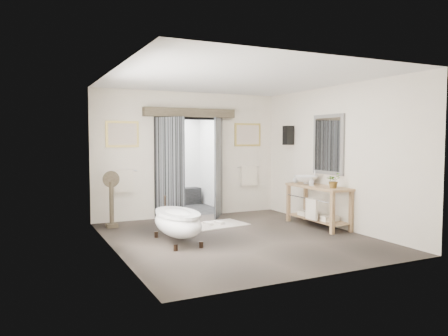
{
  "coord_description": "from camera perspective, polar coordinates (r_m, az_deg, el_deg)",
  "views": [
    {
      "loc": [
        -3.66,
        -7.04,
        1.81
      ],
      "look_at": [
        0.0,
        0.6,
        1.25
      ],
      "focal_mm": 35.0,
      "sensor_mm": 36.0,
      "label": 1
    }
  ],
  "objects": [
    {
      "name": "soap_bottle_b",
      "position": [
        9.72,
        9.33,
        -1.45
      ],
      "size": [
        0.15,
        0.15,
        0.16
      ],
      "primitive_type": "imported",
      "rotation": [
        0.0,
        0.0,
        -0.21
      ],
      "color": "gray",
      "rests_on": "vanity"
    },
    {
      "name": "basin",
      "position": [
        9.53,
        10.69,
        -1.53
      ],
      "size": [
        0.53,
        0.53,
        0.18
      ],
      "primitive_type": "imported",
      "rotation": [
        0.0,
        0.0,
        -0.01
      ],
      "color": "white",
      "rests_on": "vanity"
    },
    {
      "name": "ground_plane",
      "position": [
        8.14,
        1.85,
        -9.07
      ],
      "size": [
        5.0,
        5.0,
        0.0
      ],
      "primitive_type": "plane",
      "color": "brown"
    },
    {
      "name": "shower_room",
      "position": [
        11.66,
        -7.22,
        -0.69
      ],
      "size": [
        2.22,
        2.01,
        2.51
      ],
      "color": "black",
      "rests_on": "ground_plane"
    },
    {
      "name": "pedestal_mirror",
      "position": [
        9.27,
        -14.48,
        -4.46
      ],
      "size": [
        0.34,
        0.22,
        1.17
      ],
      "color": "brown",
      "rests_on": "ground_plane"
    },
    {
      "name": "clawfoot_tub",
      "position": [
        7.74,
        -6.1,
        -7.01
      ],
      "size": [
        0.68,
        1.53,
        0.74
      ],
      "color": "black",
      "rests_on": "ground_plane"
    },
    {
      "name": "soap_bottle_a",
      "position": [
        9.17,
        11.32,
        -1.75
      ],
      "size": [
        0.1,
        0.11,
        0.18
      ],
      "primitive_type": "imported",
      "rotation": [
        0.0,
        0.0,
        -0.36
      ],
      "color": "gray",
      "rests_on": "vanity"
    },
    {
      "name": "room_shell",
      "position": [
        7.81,
        2.07,
        4.13
      ],
      "size": [
        4.52,
        5.02,
        2.91
      ],
      "color": "beige",
      "rests_on": "ground_plane"
    },
    {
      "name": "rug",
      "position": [
        9.31,
        -0.91,
        -7.39
      ],
      "size": [
        1.31,
        0.97,
        0.01
      ],
      "primitive_type": "cube",
      "rotation": [
        0.0,
        0.0,
        0.15
      ],
      "color": "silver",
      "rests_on": "ground_plane"
    },
    {
      "name": "slippers",
      "position": [
        9.3,
        -1.34,
        -7.19
      ],
      "size": [
        0.4,
        0.28,
        0.05
      ],
      "color": "white",
      "rests_on": "rug"
    },
    {
      "name": "plant",
      "position": [
        8.82,
        14.1,
        -1.59
      ],
      "size": [
        0.32,
        0.29,
        0.31
      ],
      "primitive_type": "imported",
      "rotation": [
        0.0,
        0.0,
        0.22
      ],
      "color": "gray",
      "rests_on": "vanity"
    },
    {
      "name": "vanity",
      "position": [
        9.26,
        12.1,
        -4.41
      ],
      "size": [
        0.57,
        1.6,
        0.85
      ],
      "color": "tan",
      "rests_on": "ground_plane"
    },
    {
      "name": "back_wall_dressing",
      "position": [
        10.05,
        -4.23,
        2.37
      ],
      "size": [
        3.82,
        0.74,
        2.52
      ],
      "color": "black",
      "rests_on": "ground_plane"
    }
  ]
}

